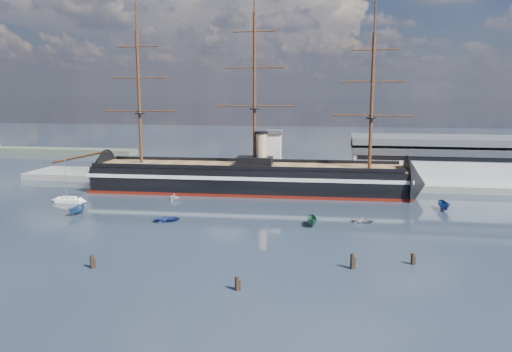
# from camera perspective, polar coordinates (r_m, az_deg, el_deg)

# --- Properties ---
(ground) EXTENTS (600.00, 600.00, 0.00)m
(ground) POSITION_cam_1_polar(r_m,az_deg,el_deg) (124.12, -1.32, -3.67)
(ground) COLOR #1E252E
(ground) RESTS_ON ground
(quay) EXTENTS (180.00, 18.00, 2.00)m
(quay) POSITION_cam_1_polar(r_m,az_deg,el_deg) (157.73, 4.75, -0.85)
(quay) COLOR slate
(quay) RESTS_ON ground
(warehouse) EXTENTS (63.00, 21.00, 11.60)m
(warehouse) POSITION_cam_1_polar(r_m,az_deg,el_deg) (163.68, 21.91, 1.70)
(warehouse) COLOR #B7BABC
(warehouse) RESTS_ON ground
(quay_tower) EXTENTS (5.00, 5.00, 15.00)m
(quay_tower) POSITION_cam_1_polar(r_m,az_deg,el_deg) (154.06, 2.10, 2.60)
(quay_tower) COLOR silver
(quay_tower) RESTS_ON ground
(warship) EXTENTS (113.15, 19.37, 53.94)m
(warship) POSITION_cam_1_polar(r_m,az_deg,el_deg) (143.44, -1.64, -0.22)
(warship) COLOR black
(warship) RESTS_ON ground
(sailboat) EXTENTS (7.24, 2.28, 11.51)m
(sailboat) POSITION_cam_1_polar(r_m,az_deg,el_deg) (138.67, -20.60, -2.57)
(sailboat) COLOR silver
(sailboat) RESTS_ON ground
(motorboat_a) EXTENTS (6.51, 2.84, 2.53)m
(motorboat_a) POSITION_cam_1_polar(r_m,az_deg,el_deg) (124.80, -19.78, -4.17)
(motorboat_a) COLOR navy
(motorboat_a) RESTS_ON ground
(motorboat_b) EXTENTS (2.62, 3.81, 1.65)m
(motorboat_b) POSITION_cam_1_polar(r_m,az_deg,el_deg) (113.11, -10.10, -5.14)
(motorboat_b) COLOR navy
(motorboat_b) RESTS_ON ground
(motorboat_c) EXTENTS (6.40, 2.96, 2.47)m
(motorboat_c) POSITION_cam_1_polar(r_m,az_deg,el_deg) (108.65, 6.45, -5.66)
(motorboat_c) COLOR #1F5A3A
(motorboat_c) RESTS_ON ground
(motorboat_d) EXTENTS (4.87, 6.05, 2.05)m
(motorboat_d) POSITION_cam_1_polar(r_m,az_deg,el_deg) (134.63, -9.31, -2.75)
(motorboat_d) COLOR white
(motorboat_d) RESTS_ON ground
(motorboat_e) EXTENTS (1.61, 3.14, 1.40)m
(motorboat_e) POSITION_cam_1_polar(r_m,az_deg,el_deg) (112.69, 12.07, -5.26)
(motorboat_e) COLOR gray
(motorboat_e) RESTS_ON ground
(motorboat_f) EXTENTS (7.01, 3.16, 2.72)m
(motorboat_f) POSITION_cam_1_polar(r_m,az_deg,el_deg) (130.19, 20.68, -3.67)
(motorboat_f) COLOR navy
(motorboat_f) RESTS_ON ground
(piling_near_left) EXTENTS (0.64, 0.64, 2.95)m
(piling_near_left) POSITION_cam_1_polar(r_m,az_deg,el_deg) (87.06, -18.21, -9.99)
(piling_near_left) COLOR black
(piling_near_left) RESTS_ON ground
(piling_near_mid) EXTENTS (0.64, 0.64, 2.74)m
(piling_near_mid) POSITION_cam_1_polar(r_m,az_deg,el_deg) (74.38, -2.20, -12.91)
(piling_near_mid) COLOR black
(piling_near_mid) RESTS_ON ground
(piling_near_right) EXTENTS (0.64, 0.64, 3.31)m
(piling_near_right) POSITION_cam_1_polar(r_m,az_deg,el_deg) (84.06, 10.90, -10.38)
(piling_near_right) COLOR black
(piling_near_right) RESTS_ON ground
(piling_far_right) EXTENTS (0.64, 0.64, 2.64)m
(piling_far_right) POSITION_cam_1_polar(r_m,az_deg,el_deg) (88.57, 17.43, -9.61)
(piling_far_right) COLOR black
(piling_far_right) RESTS_ON ground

